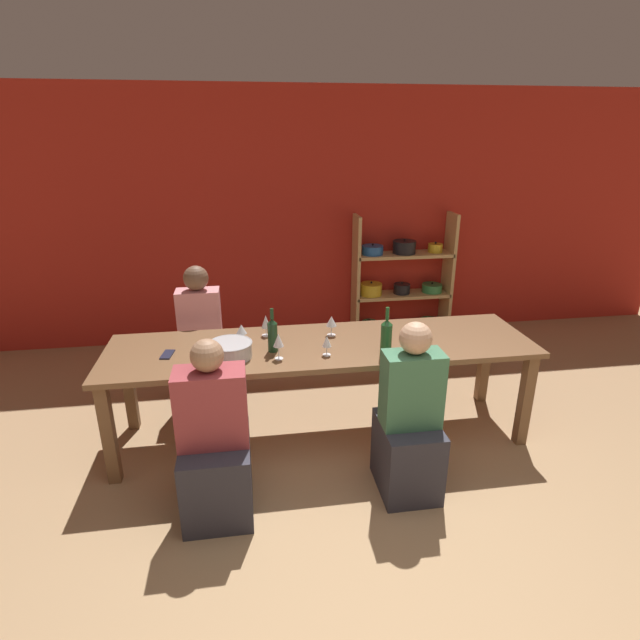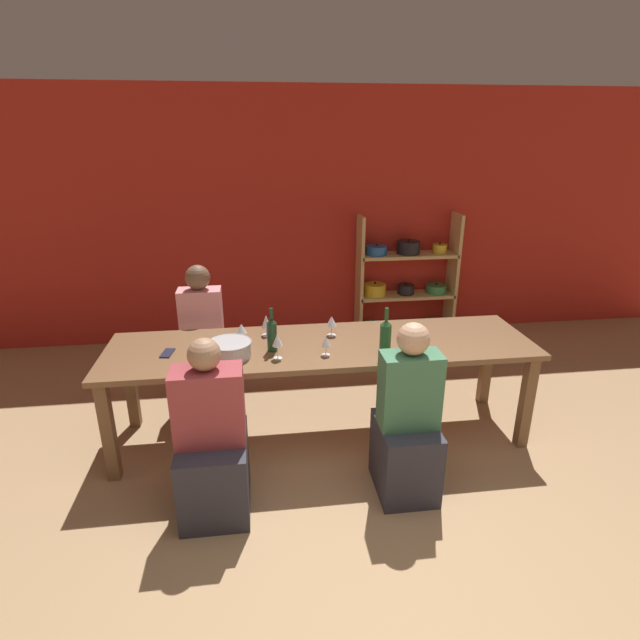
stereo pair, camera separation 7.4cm
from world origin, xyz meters
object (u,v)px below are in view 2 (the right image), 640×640
at_px(wine_glass_red_b, 326,342).
at_px(shelf_unit, 405,287).
at_px(wine_glass_white_a, 200,351).
at_px(person_near_a, 407,432).
at_px(dining_table, 322,354).
at_px(wine_bottle_green, 272,334).
at_px(wine_bottle_dark, 385,338).
at_px(cell_phone, 167,353).
at_px(wine_glass_red_a, 266,322).
at_px(wine_glass_empty_b, 277,340).
at_px(person_far_a, 204,352).
at_px(wine_glass_empty_c, 241,329).
at_px(person_near_b, 213,450).
at_px(wine_glass_empty_a, 332,322).
at_px(mixing_bowl, 230,348).

bearing_deg(wine_glass_red_b, shelf_unit, 60.35).
xyz_separation_m(shelf_unit, wine_glass_white_a, (-2.06, -2.21, 0.30)).
bearing_deg(wine_glass_white_a, person_near_a, -18.13).
bearing_deg(dining_table, wine_bottle_green, -168.53).
height_order(wine_bottle_dark, cell_phone, wine_bottle_dark).
bearing_deg(wine_glass_red_a, dining_table, -28.96).
height_order(wine_glass_empty_b, wine_glass_white_a, wine_glass_empty_b).
bearing_deg(person_far_a, dining_table, 144.07).
bearing_deg(dining_table, wine_glass_empty_c, 170.39).
height_order(wine_bottle_green, wine_glass_red_a, wine_bottle_green).
bearing_deg(person_near_b, cell_phone, 116.00).
relative_size(wine_glass_red_b, wine_glass_empty_c, 0.97).
bearing_deg(cell_phone, wine_bottle_dark, -9.38).
xyz_separation_m(wine_bottle_green, cell_phone, (-0.73, 0.04, -0.12)).
bearing_deg(wine_glass_red_a, wine_glass_white_a, -132.23).
bearing_deg(person_near_a, wine_glass_empty_a, 112.81).
distance_m(mixing_bowl, wine_glass_empty_c, 0.25).
bearing_deg(mixing_bowl, person_far_a, 108.56).
relative_size(shelf_unit, person_near_b, 1.21).
relative_size(wine_glass_red_b, wine_glass_empty_b, 0.78).
relative_size(wine_bottle_dark, person_far_a, 0.29).
distance_m(dining_table, person_far_a, 1.17).
distance_m(shelf_unit, wine_glass_empty_a, 2.12).
bearing_deg(person_near_a, person_far_a, 135.24).
relative_size(wine_glass_red_b, person_far_a, 0.12).
relative_size(dining_table, wine_glass_white_a, 18.80).
height_order(wine_glass_white_a, person_near_a, person_near_a).
height_order(wine_glass_empty_c, person_far_a, person_far_a).
relative_size(wine_glass_empty_c, cell_phone, 0.94).
distance_m(person_far_a, person_near_b, 1.39).
bearing_deg(wine_bottle_dark, person_near_b, -159.71).
distance_m(wine_glass_red_a, person_far_a, 0.82).
relative_size(wine_glass_empty_c, wine_glass_white_a, 0.90).
relative_size(dining_table, wine_glass_red_b, 21.51).
xyz_separation_m(wine_bottle_green, wine_glass_empty_a, (0.46, 0.23, -0.02)).
xyz_separation_m(wine_glass_empty_a, wine_glass_red_b, (-0.09, -0.35, -0.01)).
bearing_deg(wine_glass_red_b, wine_glass_empty_b, -178.29).
bearing_deg(wine_glass_red_a, wine_glass_red_b, -46.42).
relative_size(shelf_unit, wine_glass_empty_c, 9.41).
relative_size(wine_glass_empty_c, person_near_b, 0.13).
bearing_deg(shelf_unit, dining_table, -122.16).
height_order(mixing_bowl, wine_glass_empty_b, wine_glass_empty_b).
bearing_deg(wine_glass_red_a, person_near_a, -47.16).
xyz_separation_m(wine_glass_empty_b, person_near_b, (-0.43, -0.50, -0.49)).
xyz_separation_m(dining_table, person_near_a, (0.46, -0.70, -0.26)).
height_order(dining_table, wine_bottle_green, wine_bottle_green).
distance_m(wine_bottle_green, person_near_b, 0.90).
height_order(wine_bottle_dark, person_near_b, person_near_b).
bearing_deg(person_near_a, wine_bottle_dark, 97.35).
distance_m(dining_table, person_near_b, 1.08).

